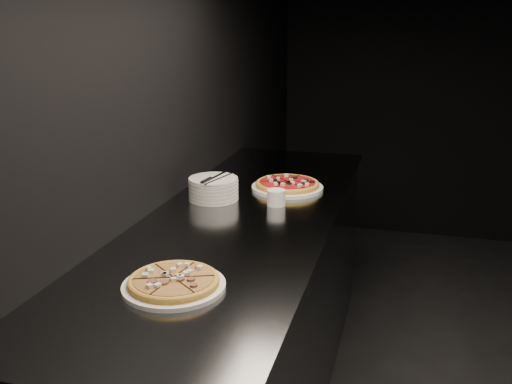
% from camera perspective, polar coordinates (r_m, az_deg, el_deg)
% --- Properties ---
extents(wall_left, '(0.02, 5.00, 2.80)m').
position_cam_1_polar(wall_left, '(2.35, -10.21, 9.77)').
color(wall_left, black).
rests_on(wall_left, floor).
extents(counter, '(0.74, 2.44, 0.92)m').
position_cam_1_polar(counter, '(2.51, -1.24, -12.21)').
color(counter, slate).
rests_on(counter, floor).
extents(pizza_mushroom, '(0.35, 0.35, 0.04)m').
position_cam_1_polar(pizza_mushroom, '(1.70, -8.22, -8.93)').
color(pizza_mushroom, white).
rests_on(pizza_mushroom, counter).
extents(pizza_tomato, '(0.37, 0.37, 0.04)m').
position_cam_1_polar(pizza_tomato, '(2.66, 3.15, 0.70)').
color(pizza_tomato, white).
rests_on(pizza_tomato, counter).
extents(plate_stack, '(0.22, 0.22, 0.10)m').
position_cam_1_polar(plate_stack, '(2.51, -4.28, 0.36)').
color(plate_stack, white).
rests_on(plate_stack, counter).
extents(cutlery, '(0.11, 0.22, 0.01)m').
position_cam_1_polar(cutlery, '(2.48, -4.24, 1.38)').
color(cutlery, silver).
rests_on(cutlery, plate_stack).
extents(ramekin, '(0.08, 0.08, 0.07)m').
position_cam_1_polar(ramekin, '(2.42, 2.04, -0.51)').
color(ramekin, white).
rests_on(ramekin, counter).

